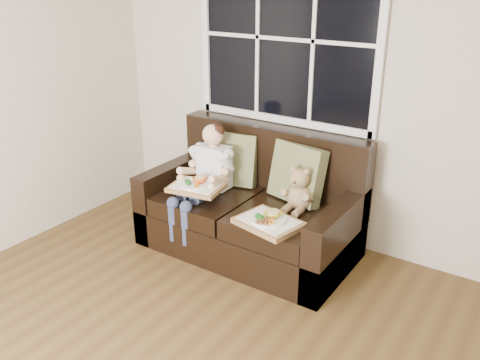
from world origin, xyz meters
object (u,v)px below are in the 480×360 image
Objects in this scene: child at (207,170)px; tray_right at (269,221)px; tray_left at (197,186)px; loveseat at (252,213)px; teddy_bear at (299,192)px.

tray_right is (0.73, -0.23, -0.16)m from child.
tray_left is (0.03, -0.18, -0.07)m from child.
loveseat is 0.51m from child.
child is 1.89× the size of tray_left.
child is 0.19m from tray_left.
child is 1.69× the size of tray_right.
teddy_bear is (0.78, 0.13, -0.05)m from child.
tray_right is at bearing -98.54° from teddy_bear.
tray_left is 0.90× the size of tray_right.
child is (-0.37, -0.12, 0.33)m from loveseat.
child is 0.78m from tray_right.
tray_right is at bearing -44.19° from loveseat.
child is at bearing 89.41° from tray_left.
loveseat is 1.98× the size of child.
loveseat is at bearing 147.77° from tray_right.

